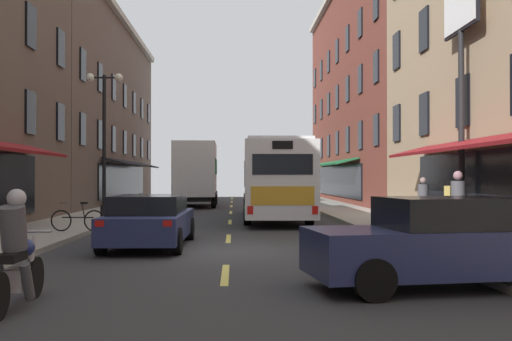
# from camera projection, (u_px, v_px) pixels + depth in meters

# --- Properties ---
(ground_plane) EXTENTS (34.80, 80.00, 0.10)m
(ground_plane) POSITION_uv_depth(u_px,v_px,m) (227.00, 253.00, 14.66)
(ground_plane) COLOR #333335
(lane_centre_dashes) EXTENTS (0.14, 73.90, 0.01)m
(lane_centre_dashes) POSITION_uv_depth(u_px,v_px,m) (227.00, 252.00, 14.41)
(lane_centre_dashes) COLOR #DBCC4C
(lane_centre_dashes) RESTS_ON ground
(sidewalk_right) EXTENTS (3.00, 80.00, 0.14)m
(sidewalk_right) POSITION_uv_depth(u_px,v_px,m) (464.00, 247.00, 14.88)
(sidewalk_right) COLOR #A39E93
(sidewalk_right) RESTS_ON ground
(billboard_sign) EXTENTS (0.40, 2.61, 7.73)m
(billboard_sign) POSITION_uv_depth(u_px,v_px,m) (461.00, 40.00, 18.11)
(billboard_sign) COLOR black
(billboard_sign) RESTS_ON sidewalk_right
(transit_bus) EXTENTS (2.79, 11.79, 3.27)m
(transit_bus) POSITION_uv_depth(u_px,v_px,m) (274.00, 179.00, 26.08)
(transit_bus) COLOR white
(transit_bus) RESTS_ON ground
(box_truck) EXTENTS (2.54, 7.47, 3.85)m
(box_truck) POSITION_uv_depth(u_px,v_px,m) (196.00, 174.00, 36.57)
(box_truck) COLOR white
(box_truck) RESTS_ON ground
(sedan_near) EXTENTS (2.05, 4.74, 1.35)m
(sedan_near) POSITION_uv_depth(u_px,v_px,m) (150.00, 220.00, 15.55)
(sedan_near) COLOR navy
(sedan_near) RESTS_ON ground
(sedan_mid) EXTENTS (2.06, 4.72, 1.38)m
(sedan_mid) POSITION_uv_depth(u_px,v_px,m) (202.00, 191.00, 47.92)
(sedan_mid) COLOR #144723
(sedan_mid) RESTS_ON ground
(sedan_far) EXTENTS (4.89, 2.40, 1.49)m
(sedan_far) POSITION_uv_depth(u_px,v_px,m) (453.00, 242.00, 9.82)
(sedan_far) COLOR navy
(sedan_far) RESTS_ON ground
(motorcycle_rider) EXTENTS (0.62, 2.07, 1.66)m
(motorcycle_rider) POSITION_uv_depth(u_px,v_px,m) (16.00, 258.00, 8.24)
(motorcycle_rider) COLOR black
(motorcycle_rider) RESTS_ON ground
(bicycle_near) EXTENTS (1.71, 0.48, 0.91)m
(bicycle_near) POSITION_uv_depth(u_px,v_px,m) (78.00, 220.00, 18.46)
(bicycle_near) COLOR black
(bicycle_near) RESTS_ON sidewalk_left
(pedestrian_near) EXTENTS (0.50, 0.49, 1.84)m
(pedestrian_near) POSITION_uv_depth(u_px,v_px,m) (457.00, 204.00, 15.50)
(pedestrian_near) COLOR #B29947
(pedestrian_near) RESTS_ON sidewalk_right
(pedestrian_mid) EXTENTS (0.36, 0.36, 1.68)m
(pedestrian_mid) POSITION_uv_depth(u_px,v_px,m) (423.00, 201.00, 20.17)
(pedestrian_mid) COLOR #33663F
(pedestrian_mid) RESTS_ON sidewalk_right
(street_lamp_twin) EXTENTS (1.42, 0.32, 5.70)m
(street_lamp_twin) POSITION_uv_depth(u_px,v_px,m) (104.00, 139.00, 23.12)
(street_lamp_twin) COLOR black
(street_lamp_twin) RESTS_ON sidewalk_left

